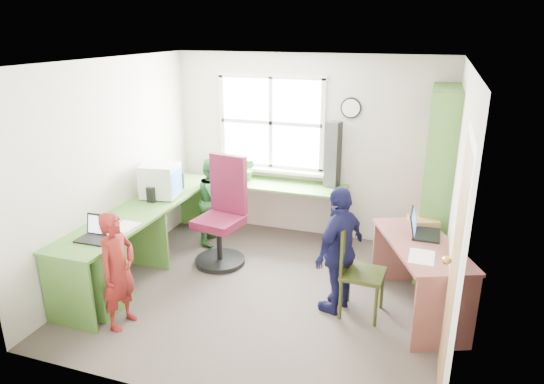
# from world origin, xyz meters

# --- Properties ---
(room) EXTENTS (3.64, 3.44, 2.44)m
(room) POSITION_xyz_m (0.01, 0.10, 1.22)
(room) COLOR #433A34
(room) RESTS_ON ground
(l_desk) EXTENTS (2.38, 2.95, 0.75)m
(l_desk) POSITION_xyz_m (-1.31, -0.28, 0.46)
(l_desk) COLOR #558C38
(l_desk) RESTS_ON ground
(right_desk) EXTENTS (1.06, 1.43, 0.75)m
(right_desk) POSITION_xyz_m (1.56, 0.12, 0.54)
(right_desk) COLOR brown
(right_desk) RESTS_ON ground
(bookshelf) EXTENTS (0.30, 1.02, 2.10)m
(bookshelf) POSITION_xyz_m (1.65, 1.19, 1.00)
(bookshelf) COLOR #558C38
(bookshelf) RESTS_ON ground
(swivel_chair) EXTENTS (0.69, 0.69, 1.29)m
(swivel_chair) POSITION_xyz_m (-0.71, 0.53, 0.55)
(swivel_chair) COLOR black
(swivel_chair) RESTS_ON ground
(wooden_chair) EXTENTS (0.42, 0.42, 0.92)m
(wooden_chair) POSITION_xyz_m (0.98, -0.09, 0.50)
(wooden_chair) COLOR #2B3411
(wooden_chair) RESTS_ON ground
(crt_monitor) EXTENTS (0.46, 0.43, 0.41)m
(crt_monitor) POSITION_xyz_m (-1.49, 0.48, 0.96)
(crt_monitor) COLOR white
(crt_monitor) RESTS_ON l_desk
(laptop_left) EXTENTS (0.32, 0.27, 0.22)m
(laptop_left) POSITION_xyz_m (-1.45, -0.79, 0.80)
(laptop_left) COLOR black
(laptop_left) RESTS_ON l_desk
(laptop_right) EXTENTS (0.30, 0.36, 0.25)m
(laptop_right) POSITION_xyz_m (1.53, 0.32, 0.81)
(laptop_right) COLOR black
(laptop_right) RESTS_ON right_desk
(speaker_a) EXTENTS (0.09, 0.09, 0.18)m
(speaker_a) POSITION_xyz_m (-1.50, 0.29, 0.84)
(speaker_a) COLOR black
(speaker_a) RESTS_ON l_desk
(speaker_b) EXTENTS (0.11, 0.11, 0.19)m
(speaker_b) POSITION_xyz_m (-1.44, 0.82, 0.85)
(speaker_b) COLOR black
(speaker_b) RESTS_ON l_desk
(cd_tower) EXTENTS (0.20, 0.19, 0.85)m
(cd_tower) POSITION_xyz_m (0.38, 1.53, 1.17)
(cd_tower) COLOR black
(cd_tower) RESTS_ON l_desk
(game_box) EXTENTS (0.35, 0.35, 0.06)m
(game_box) POSITION_xyz_m (1.55, 0.64, 0.78)
(game_box) COLOR red
(game_box) RESTS_ON right_desk
(paper_a) EXTENTS (0.24, 0.33, 0.00)m
(paper_a) POSITION_xyz_m (-1.37, -0.47, 0.75)
(paper_a) COLOR white
(paper_a) RESTS_ON l_desk
(paper_b) EXTENTS (0.23, 0.32, 0.00)m
(paper_b) POSITION_xyz_m (1.57, -0.19, 0.75)
(paper_b) COLOR white
(paper_b) RESTS_ON right_desk
(potted_plant) EXTENTS (0.18, 0.16, 0.30)m
(potted_plant) POSITION_xyz_m (-0.73, 1.42, 0.90)
(potted_plant) COLOR #338041
(potted_plant) RESTS_ON l_desk
(person_red) EXTENTS (0.31, 0.44, 1.14)m
(person_red) POSITION_xyz_m (-1.08, -1.01, 0.57)
(person_red) COLOR maroon
(person_red) RESTS_ON ground
(person_green) EXTENTS (0.48, 0.59, 1.13)m
(person_green) POSITION_xyz_m (-1.05, 1.02, 0.57)
(person_green) COLOR #2B6C2B
(person_green) RESTS_ON ground
(person_navy) EXTENTS (0.57, 0.82, 1.29)m
(person_navy) POSITION_xyz_m (0.81, -0.08, 0.65)
(person_navy) COLOR #13143D
(person_navy) RESTS_ON ground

